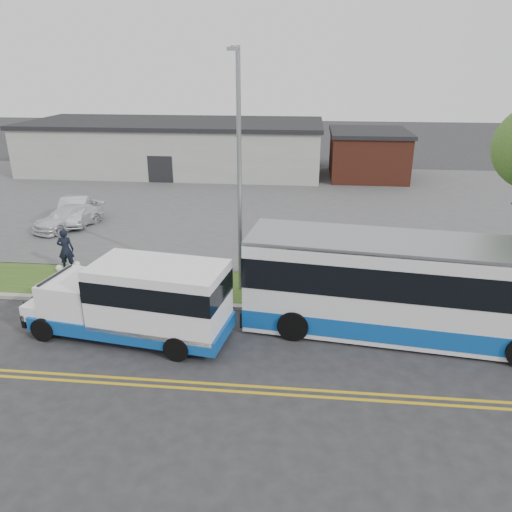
# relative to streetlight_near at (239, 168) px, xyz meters

# --- Properties ---
(ground) EXTENTS (140.00, 140.00, 0.00)m
(ground) POSITION_rel_streetlight_near_xyz_m (-3.00, -2.73, -5.23)
(ground) COLOR #28282B
(ground) RESTS_ON ground
(lane_line_north) EXTENTS (70.00, 0.12, 0.01)m
(lane_line_north) POSITION_rel_streetlight_near_xyz_m (-3.00, -6.58, -5.23)
(lane_line_north) COLOR gold
(lane_line_north) RESTS_ON ground
(lane_line_south) EXTENTS (70.00, 0.12, 0.01)m
(lane_line_south) POSITION_rel_streetlight_near_xyz_m (-3.00, -6.88, -5.23)
(lane_line_south) COLOR gold
(lane_line_south) RESTS_ON ground
(curb) EXTENTS (80.00, 0.30, 0.15)m
(curb) POSITION_rel_streetlight_near_xyz_m (-3.00, -1.63, -5.16)
(curb) COLOR #9E9B93
(curb) RESTS_ON ground
(verge) EXTENTS (80.00, 3.30, 0.10)m
(verge) POSITION_rel_streetlight_near_xyz_m (-3.00, 0.17, -5.18)
(verge) COLOR #2F511B
(verge) RESTS_ON ground
(parking_lot) EXTENTS (80.00, 25.00, 0.10)m
(parking_lot) POSITION_rel_streetlight_near_xyz_m (-3.00, 14.27, -5.18)
(parking_lot) COLOR #4C4C4F
(parking_lot) RESTS_ON ground
(commercial_building) EXTENTS (25.40, 10.40, 4.35)m
(commercial_building) POSITION_rel_streetlight_near_xyz_m (-9.00, 24.27, -3.05)
(commercial_building) COLOR #9E9E99
(commercial_building) RESTS_ON ground
(brick_wing) EXTENTS (6.30, 7.30, 3.90)m
(brick_wing) POSITION_rel_streetlight_near_xyz_m (7.50, 23.27, -3.27)
(brick_wing) COLOR brown
(brick_wing) RESTS_ON ground
(streetlight_near) EXTENTS (0.35, 1.53, 9.50)m
(streetlight_near) POSITION_rel_streetlight_near_xyz_m (0.00, 0.00, 0.00)
(streetlight_near) COLOR gray
(streetlight_near) RESTS_ON verge
(shuttle_bus) EXTENTS (7.49, 3.36, 2.78)m
(shuttle_bus) POSITION_rel_streetlight_near_xyz_m (-2.89, -4.07, -3.75)
(shuttle_bus) COLOR #0E489B
(shuttle_bus) RESTS_ON ground
(transit_bus) EXTENTS (12.76, 4.37, 3.47)m
(transit_bus) POSITION_rel_streetlight_near_xyz_m (6.86, -2.91, -3.48)
(transit_bus) COLOR silver
(transit_bus) RESTS_ON ground
(pedestrian) EXTENTS (0.80, 0.61, 1.97)m
(pedestrian) POSITION_rel_streetlight_near_xyz_m (-8.20, 1.27, -4.15)
(pedestrian) COLOR black
(pedestrian) RESTS_ON verge
(parked_car_a) EXTENTS (2.54, 4.70, 1.47)m
(parked_car_a) POSITION_rel_streetlight_near_xyz_m (-11.08, 8.39, -4.40)
(parked_car_a) COLOR #B9BCC1
(parked_car_a) RESTS_ON parking_lot
(parked_car_b) EXTENTS (3.44, 4.67, 1.26)m
(parked_car_b) POSITION_rel_streetlight_near_xyz_m (-10.98, 7.32, -4.50)
(parked_car_b) COLOR white
(parked_car_b) RESTS_ON parking_lot
(grocery_bag_left) EXTENTS (0.32, 0.32, 0.32)m
(grocery_bag_left) POSITION_rel_streetlight_near_xyz_m (-8.50, 1.02, -4.97)
(grocery_bag_left) COLOR white
(grocery_bag_left) RESTS_ON verge
(grocery_bag_right) EXTENTS (0.32, 0.32, 0.32)m
(grocery_bag_right) POSITION_rel_streetlight_near_xyz_m (-7.90, 1.52, -4.97)
(grocery_bag_right) COLOR white
(grocery_bag_right) RESTS_ON verge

